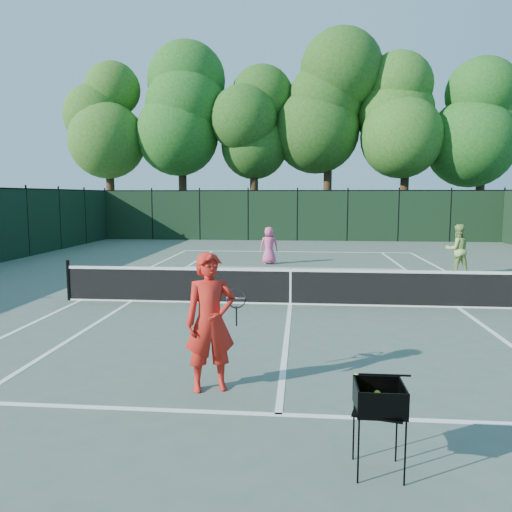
# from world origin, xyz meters

# --- Properties ---
(ground) EXTENTS (90.00, 90.00, 0.00)m
(ground) POSITION_xyz_m (0.00, 0.00, 0.00)
(ground) COLOR #49594D
(ground) RESTS_ON ground
(sideline_doubles_left) EXTENTS (0.10, 23.77, 0.01)m
(sideline_doubles_left) POSITION_xyz_m (-5.49, 0.00, 0.00)
(sideline_doubles_left) COLOR white
(sideline_doubles_left) RESTS_ON ground
(sideline_singles_left) EXTENTS (0.10, 23.77, 0.01)m
(sideline_singles_left) POSITION_xyz_m (-4.12, 0.00, 0.00)
(sideline_singles_left) COLOR white
(sideline_singles_left) RESTS_ON ground
(sideline_singles_right) EXTENTS (0.10, 23.77, 0.01)m
(sideline_singles_right) POSITION_xyz_m (4.12, 0.00, 0.00)
(sideline_singles_right) COLOR white
(sideline_singles_right) RESTS_ON ground
(baseline_far) EXTENTS (10.97, 0.10, 0.01)m
(baseline_far) POSITION_xyz_m (0.00, 11.88, 0.00)
(baseline_far) COLOR white
(baseline_far) RESTS_ON ground
(service_line_near) EXTENTS (8.23, 0.10, 0.01)m
(service_line_near) POSITION_xyz_m (0.00, -6.40, 0.00)
(service_line_near) COLOR white
(service_line_near) RESTS_ON ground
(service_line_far) EXTENTS (8.23, 0.10, 0.01)m
(service_line_far) POSITION_xyz_m (0.00, 6.40, 0.00)
(service_line_far) COLOR white
(service_line_far) RESTS_ON ground
(center_service_line) EXTENTS (0.10, 12.80, 0.01)m
(center_service_line) POSITION_xyz_m (0.00, 0.00, 0.00)
(center_service_line) COLOR white
(center_service_line) RESTS_ON ground
(tennis_net) EXTENTS (11.69, 0.09, 1.06)m
(tennis_net) POSITION_xyz_m (0.00, 0.00, 0.48)
(tennis_net) COLOR black
(tennis_net) RESTS_ON ground
(fence_far) EXTENTS (24.00, 0.05, 3.00)m
(fence_far) POSITION_xyz_m (0.00, 18.00, 1.50)
(fence_far) COLOR black
(fence_far) RESTS_ON ground
(tree_0) EXTENTS (6.40, 6.40, 13.14)m
(tree_0) POSITION_xyz_m (-13.00, 21.50, 8.16)
(tree_0) COLOR black
(tree_0) RESTS_ON ground
(tree_1) EXTENTS (6.80, 6.80, 13.98)m
(tree_1) POSITION_xyz_m (-8.00, 22.00, 8.69)
(tree_1) COLOR black
(tree_1) RESTS_ON ground
(tree_2) EXTENTS (6.00, 6.00, 12.40)m
(tree_2) POSITION_xyz_m (-3.00, 21.80, 7.73)
(tree_2) COLOR black
(tree_2) RESTS_ON ground
(tree_3) EXTENTS (7.00, 7.00, 14.45)m
(tree_3) POSITION_xyz_m (2.00, 22.30, 9.01)
(tree_3) COLOR black
(tree_3) RESTS_ON ground
(tree_4) EXTENTS (6.20, 6.20, 12.97)m
(tree_4) POSITION_xyz_m (7.00, 21.60, 8.14)
(tree_4) COLOR black
(tree_4) RESTS_ON ground
(tree_5) EXTENTS (5.80, 5.80, 12.23)m
(tree_5) POSITION_xyz_m (12.00, 22.10, 7.71)
(tree_5) COLOR black
(tree_5) RESTS_ON ground
(coach) EXTENTS (0.87, 0.87, 1.95)m
(coach) POSITION_xyz_m (-0.99, -5.65, 0.98)
(coach) COLOR red
(coach) RESTS_ON ground
(player_pink) EXTENTS (0.81, 0.62, 1.50)m
(player_pink) POSITION_xyz_m (-1.03, 7.45, 0.75)
(player_pink) COLOR #E04F83
(player_pink) RESTS_ON ground
(player_green) EXTENTS (0.94, 0.79, 1.75)m
(player_green) POSITION_xyz_m (5.63, 5.30, 0.88)
(player_green) COLOR #90B158
(player_green) RESTS_ON ground
(ball_hopper) EXTENTS (0.58, 0.58, 0.91)m
(ball_hopper) POSITION_xyz_m (1.04, -7.61, 0.76)
(ball_hopper) COLOR black
(ball_hopper) RESTS_ON ground
(loose_ball_near_cart) EXTENTS (0.07, 0.07, 0.07)m
(loose_ball_near_cart) POSITION_xyz_m (1.11, -5.02, 0.03)
(loose_ball_near_cart) COLOR #CFDA2C
(loose_ball_near_cart) RESTS_ON ground
(loose_ball_midcourt) EXTENTS (0.07, 0.07, 0.07)m
(loose_ball_midcourt) POSITION_xyz_m (-1.47, -4.06, 0.03)
(loose_ball_midcourt) COLOR #ECF532
(loose_ball_midcourt) RESTS_ON ground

